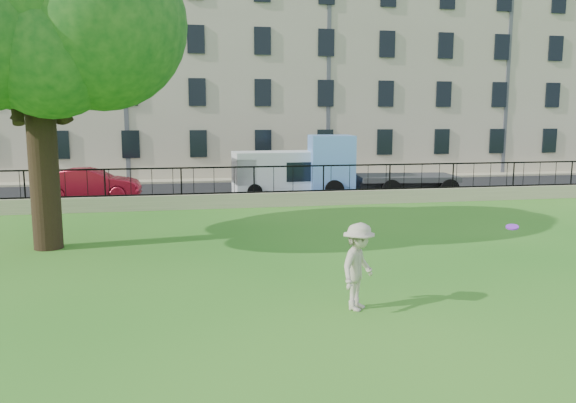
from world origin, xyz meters
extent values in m
plane|color=#206818|center=(0.00, 0.00, 0.00)|extent=(120.00, 120.00, 0.00)
cube|color=gray|center=(0.00, 12.00, 0.30)|extent=(50.00, 0.40, 0.60)
cube|color=black|center=(0.00, 12.00, 0.63)|extent=(50.00, 0.05, 0.06)
cube|color=black|center=(0.00, 12.00, 1.70)|extent=(50.00, 0.05, 0.06)
cube|color=black|center=(0.00, 16.70, 0.01)|extent=(60.00, 9.00, 0.01)
cube|color=gray|center=(0.00, 21.90, 0.06)|extent=(60.00, 1.40, 0.12)
cube|color=beige|center=(0.00, 27.60, 6.50)|extent=(56.00, 10.00, 13.00)
cylinder|color=black|center=(-6.81, 5.64, 2.21)|extent=(0.81, 0.81, 4.41)
sphere|color=#144B16|center=(-5.01, 4.84, 6.21)|extent=(4.61, 4.61, 4.61)
imported|color=#BAAB97|center=(0.35, -1.04, 0.86)|extent=(1.22, 1.26, 1.73)
cylinder|color=purple|center=(4.00, -0.44, 1.40)|extent=(0.29, 0.30, 0.12)
imported|color=#AD1529|center=(-7.06, 15.40, 0.73)|extent=(4.45, 1.68, 1.45)
cube|color=silver|center=(2.00, 15.40, 1.06)|extent=(5.12, 2.18, 2.12)
cube|color=#6293E5|center=(6.50, 14.40, 1.45)|extent=(7.16, 3.25, 2.90)
camera|label=1|loc=(-3.01, -11.21, 3.75)|focal=35.00mm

